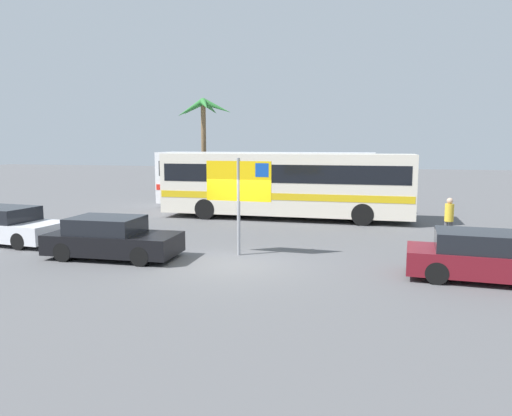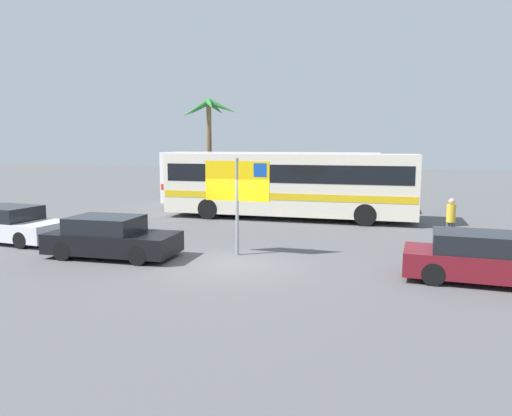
{
  "view_description": "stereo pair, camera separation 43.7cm",
  "coord_description": "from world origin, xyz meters",
  "px_view_note": "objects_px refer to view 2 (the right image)",
  "views": [
    {
      "loc": [
        4.29,
        -13.87,
        3.65
      ],
      "look_at": [
        -0.02,
        3.24,
        1.3
      ],
      "focal_mm": 33.9,
      "sensor_mm": 36.0,
      "label": 1
    },
    {
      "loc": [
        4.71,
        -13.76,
        3.65
      ],
      "look_at": [
        -0.02,
        3.24,
        1.3
      ],
      "focal_mm": 33.9,
      "sensor_mm": 36.0,
      "label": 2
    }
  ],
  "objects_px": {
    "pedestrian_near_sign": "(451,217)",
    "car_black": "(111,238)",
    "bus_front_coach": "(288,182)",
    "bus_rear_coach": "(268,177)",
    "ferry_sign": "(238,185)",
    "car_maroon": "(481,259)",
    "car_white": "(11,225)"
  },
  "relations": [
    {
      "from": "car_black",
      "to": "car_white",
      "type": "bearing_deg",
      "value": 164.85
    },
    {
      "from": "car_maroon",
      "to": "car_white",
      "type": "distance_m",
      "value": 16.12
    },
    {
      "from": "pedestrian_near_sign",
      "to": "car_maroon",
      "type": "bearing_deg",
      "value": 12.08
    },
    {
      "from": "car_maroon",
      "to": "car_black",
      "type": "height_order",
      "value": "same"
    },
    {
      "from": "bus_rear_coach",
      "to": "car_white",
      "type": "height_order",
      "value": "bus_rear_coach"
    },
    {
      "from": "car_maroon",
      "to": "car_white",
      "type": "xyz_separation_m",
      "value": [
        -16.08,
        1.13,
        0.0
      ]
    },
    {
      "from": "car_white",
      "to": "ferry_sign",
      "type": "bearing_deg",
      "value": 6.06
    },
    {
      "from": "ferry_sign",
      "to": "car_white",
      "type": "height_order",
      "value": "ferry_sign"
    },
    {
      "from": "bus_rear_coach",
      "to": "car_black",
      "type": "relative_size",
      "value": 2.85
    },
    {
      "from": "car_black",
      "to": "pedestrian_near_sign",
      "type": "xyz_separation_m",
      "value": [
        10.83,
        5.11,
        0.36
      ]
    },
    {
      "from": "car_black",
      "to": "car_maroon",
      "type": "bearing_deg",
      "value": -1.12
    },
    {
      "from": "bus_rear_coach",
      "to": "car_black",
      "type": "bearing_deg",
      "value": -99.21
    },
    {
      "from": "bus_front_coach",
      "to": "car_black",
      "type": "relative_size",
      "value": 2.85
    },
    {
      "from": "bus_rear_coach",
      "to": "car_maroon",
      "type": "distance_m",
      "value": 15.52
    },
    {
      "from": "car_black",
      "to": "pedestrian_near_sign",
      "type": "distance_m",
      "value": 11.98
    },
    {
      "from": "bus_front_coach",
      "to": "ferry_sign",
      "type": "height_order",
      "value": "ferry_sign"
    },
    {
      "from": "bus_front_coach",
      "to": "car_white",
      "type": "height_order",
      "value": "bus_front_coach"
    },
    {
      "from": "ferry_sign",
      "to": "car_maroon",
      "type": "relative_size",
      "value": 0.77
    },
    {
      "from": "bus_front_coach",
      "to": "bus_rear_coach",
      "type": "height_order",
      "value": "same"
    },
    {
      "from": "bus_rear_coach",
      "to": "car_maroon",
      "type": "height_order",
      "value": "bus_rear_coach"
    },
    {
      "from": "bus_front_coach",
      "to": "ferry_sign",
      "type": "bearing_deg",
      "value": -89.85
    },
    {
      "from": "bus_rear_coach",
      "to": "pedestrian_near_sign",
      "type": "xyz_separation_m",
      "value": [
        8.77,
        -7.58,
        -0.79
      ]
    },
    {
      "from": "car_maroon",
      "to": "pedestrian_near_sign",
      "type": "relative_size",
      "value": 2.46
    },
    {
      "from": "car_maroon",
      "to": "bus_front_coach",
      "type": "bearing_deg",
      "value": 131.08
    },
    {
      "from": "car_maroon",
      "to": "pedestrian_near_sign",
      "type": "bearing_deg",
      "value": 96.22
    },
    {
      "from": "ferry_sign",
      "to": "car_maroon",
      "type": "xyz_separation_m",
      "value": [
        7.14,
        -1.27,
        -1.69
      ]
    },
    {
      "from": "pedestrian_near_sign",
      "to": "car_black",
      "type": "bearing_deg",
      "value": -55.15
    },
    {
      "from": "car_maroon",
      "to": "pedestrian_near_sign",
      "type": "height_order",
      "value": "pedestrian_near_sign"
    },
    {
      "from": "bus_front_coach",
      "to": "bus_rear_coach",
      "type": "bearing_deg",
      "value": 119.47
    },
    {
      "from": "car_maroon",
      "to": "car_black",
      "type": "xyz_separation_m",
      "value": [
        -11.05,
        -0.09,
        0.0
      ]
    },
    {
      "from": "bus_front_coach",
      "to": "car_white",
      "type": "xyz_separation_m",
      "value": [
        -8.92,
        -8.25,
        -1.15
      ]
    },
    {
      "from": "car_maroon",
      "to": "pedestrian_near_sign",
      "type": "xyz_separation_m",
      "value": [
        -0.22,
        5.02,
        0.36
      ]
    }
  ]
}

